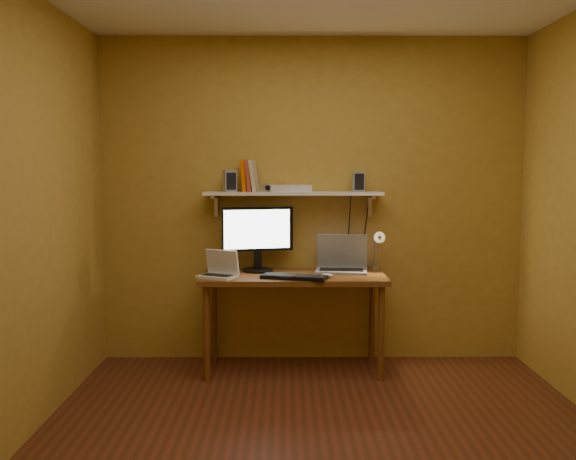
{
  "coord_description": "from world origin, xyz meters",
  "views": [
    {
      "loc": [
        -0.22,
        -3.32,
        1.55
      ],
      "look_at": [
        -0.2,
        1.18,
        1.1
      ],
      "focal_mm": 38.0,
      "sensor_mm": 36.0,
      "label": 1
    }
  ],
  "objects_px": {
    "wall_shelf": "(293,194)",
    "shelf_camera": "(267,188)",
    "desk": "(294,285)",
    "laptop": "(342,262)",
    "keyboard": "(294,277)",
    "mouse": "(327,276)",
    "speaker_left": "(230,181)",
    "router": "(289,188)",
    "monitor": "(258,235)",
    "netbook": "(220,270)",
    "speaker_right": "(358,181)",
    "desk_lamp": "(378,245)"
  },
  "relations": [
    {
      "from": "speaker_left",
      "to": "router",
      "type": "height_order",
      "value": "speaker_left"
    },
    {
      "from": "laptop",
      "to": "desk_lamp",
      "type": "distance_m",
      "value": 0.31
    },
    {
      "from": "desk",
      "to": "desk_lamp",
      "type": "height_order",
      "value": "desk_lamp"
    },
    {
      "from": "laptop",
      "to": "speaker_right",
      "type": "xyz_separation_m",
      "value": [
        0.13,
        0.06,
        0.63
      ]
    },
    {
      "from": "netbook",
      "to": "speaker_right",
      "type": "relative_size",
      "value": 2.0
    },
    {
      "from": "netbook",
      "to": "shelf_camera",
      "type": "distance_m",
      "value": 0.74
    },
    {
      "from": "wall_shelf",
      "to": "speaker_left",
      "type": "relative_size",
      "value": 8.24
    },
    {
      "from": "keyboard",
      "to": "mouse",
      "type": "height_order",
      "value": "mouse"
    },
    {
      "from": "desk",
      "to": "speaker_left",
      "type": "bearing_deg",
      "value": 159.87
    },
    {
      "from": "monitor",
      "to": "keyboard",
      "type": "xyz_separation_m",
      "value": [
        0.28,
        -0.33,
        -0.27
      ]
    },
    {
      "from": "speaker_left",
      "to": "shelf_camera",
      "type": "distance_m",
      "value": 0.3
    },
    {
      "from": "router",
      "to": "mouse",
      "type": "bearing_deg",
      "value": -50.58
    },
    {
      "from": "laptop",
      "to": "mouse",
      "type": "xyz_separation_m",
      "value": [
        -0.14,
        -0.29,
        -0.06
      ]
    },
    {
      "from": "monitor",
      "to": "router",
      "type": "relative_size",
      "value": 1.72
    },
    {
      "from": "netbook",
      "to": "speaker_right",
      "type": "bearing_deg",
      "value": 41.72
    },
    {
      "from": "wall_shelf",
      "to": "shelf_camera",
      "type": "xyz_separation_m",
      "value": [
        -0.2,
        -0.05,
        0.05
      ]
    },
    {
      "from": "wall_shelf",
      "to": "keyboard",
      "type": "height_order",
      "value": "wall_shelf"
    },
    {
      "from": "laptop",
      "to": "desk_lamp",
      "type": "relative_size",
      "value": 1.15
    },
    {
      "from": "netbook",
      "to": "keyboard",
      "type": "height_order",
      "value": "netbook"
    },
    {
      "from": "monitor",
      "to": "mouse",
      "type": "bearing_deg",
      "value": -41.31
    },
    {
      "from": "keyboard",
      "to": "speaker_right",
      "type": "relative_size",
      "value": 2.98
    },
    {
      "from": "laptop",
      "to": "speaker_right",
      "type": "bearing_deg",
      "value": 30.91
    },
    {
      "from": "speaker_right",
      "to": "laptop",
      "type": "bearing_deg",
      "value": -159.25
    },
    {
      "from": "shelf_camera",
      "to": "keyboard",
      "type": "bearing_deg",
      "value": -57.65
    },
    {
      "from": "wall_shelf",
      "to": "mouse",
      "type": "distance_m",
      "value": 0.72
    },
    {
      "from": "netbook",
      "to": "keyboard",
      "type": "xyz_separation_m",
      "value": [
        0.56,
        -0.07,
        -0.04
      ]
    },
    {
      "from": "mouse",
      "to": "netbook",
      "type": "bearing_deg",
      "value": -168.88
    },
    {
      "from": "desk",
      "to": "laptop",
      "type": "distance_m",
      "value": 0.44
    },
    {
      "from": "speaker_right",
      "to": "shelf_camera",
      "type": "distance_m",
      "value": 0.72
    },
    {
      "from": "desk",
      "to": "netbook",
      "type": "xyz_separation_m",
      "value": [
        -0.55,
        -0.11,
        0.14
      ]
    },
    {
      "from": "keyboard",
      "to": "speaker_left",
      "type": "bearing_deg",
      "value": 160.74
    },
    {
      "from": "keyboard",
      "to": "desk",
      "type": "bearing_deg",
      "value": 107.66
    },
    {
      "from": "netbook",
      "to": "mouse",
      "type": "height_order",
      "value": "netbook"
    },
    {
      "from": "router",
      "to": "speaker_left",
      "type": "bearing_deg",
      "value": -177.33
    },
    {
      "from": "desk",
      "to": "shelf_camera",
      "type": "bearing_deg",
      "value": 145.28
    },
    {
      "from": "desk",
      "to": "laptop",
      "type": "height_order",
      "value": "laptop"
    },
    {
      "from": "speaker_left",
      "to": "speaker_right",
      "type": "xyz_separation_m",
      "value": [
        1.01,
        0.02,
        -0.0
      ]
    },
    {
      "from": "keyboard",
      "to": "speaker_right",
      "type": "distance_m",
      "value": 0.94
    },
    {
      "from": "laptop",
      "to": "speaker_left",
      "type": "bearing_deg",
      "value": -174.7
    },
    {
      "from": "shelf_camera",
      "to": "speaker_left",
      "type": "bearing_deg",
      "value": 171.78
    },
    {
      "from": "desk_lamp",
      "to": "desk",
      "type": "bearing_deg",
      "value": -169.19
    },
    {
      "from": "desk_lamp",
      "to": "monitor",
      "type": "bearing_deg",
      "value": 178.93
    },
    {
      "from": "speaker_left",
      "to": "router",
      "type": "relative_size",
      "value": 0.53
    },
    {
      "from": "netbook",
      "to": "desk_lamp",
      "type": "distance_m",
      "value": 1.25
    },
    {
      "from": "shelf_camera",
      "to": "speaker_right",
      "type": "bearing_deg",
      "value": 5.05
    },
    {
      "from": "speaker_left",
      "to": "wall_shelf",
      "type": "bearing_deg",
      "value": -16.6
    },
    {
      "from": "monitor",
      "to": "mouse",
      "type": "distance_m",
      "value": 0.66
    },
    {
      "from": "laptop",
      "to": "keyboard",
      "type": "height_order",
      "value": "laptop"
    },
    {
      "from": "monitor",
      "to": "shelf_camera",
      "type": "distance_m",
      "value": 0.38
    },
    {
      "from": "laptop",
      "to": "mouse",
      "type": "relative_size",
      "value": 4.94
    }
  ]
}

